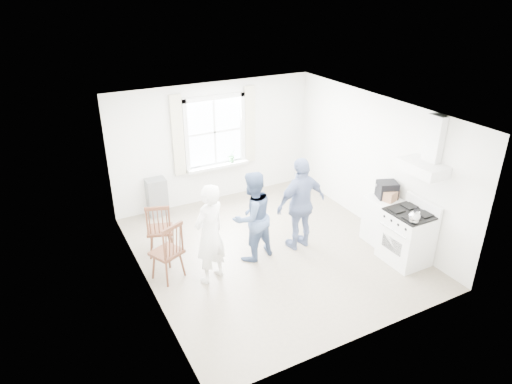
{
  "coord_description": "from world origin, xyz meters",
  "views": [
    {
      "loc": [
        -3.53,
        -6.12,
        4.54
      ],
      "look_at": [
        -0.21,
        0.2,
        1.15
      ],
      "focal_mm": 32.0,
      "sensor_mm": 36.0,
      "label": 1
    }
  ],
  "objects_px": {
    "person_mid": "(252,217)",
    "windsor_chair_b": "(159,225)",
    "gas_stove": "(407,236)",
    "stereo_stack": "(387,190)",
    "windsor_chair_a": "(171,246)",
    "person_left": "(210,234)",
    "person_right": "(301,204)",
    "low_cabinet": "(382,220)"
  },
  "relations": [
    {
      "from": "windsor_chair_a",
      "to": "person_mid",
      "type": "relative_size",
      "value": 0.64
    },
    {
      "from": "person_mid",
      "to": "person_left",
      "type": "bearing_deg",
      "value": 4.11
    },
    {
      "from": "gas_stove",
      "to": "person_mid",
      "type": "relative_size",
      "value": 0.69
    },
    {
      "from": "gas_stove",
      "to": "windsor_chair_a",
      "type": "xyz_separation_m",
      "value": [
        -3.76,
        1.35,
        0.16
      ]
    },
    {
      "from": "low_cabinet",
      "to": "stereo_stack",
      "type": "height_order",
      "value": "stereo_stack"
    },
    {
      "from": "person_left",
      "to": "gas_stove",
      "type": "bearing_deg",
      "value": 136.77
    },
    {
      "from": "windsor_chair_a",
      "to": "person_right",
      "type": "relative_size",
      "value": 0.6
    },
    {
      "from": "gas_stove",
      "to": "stereo_stack",
      "type": "relative_size",
      "value": 2.63
    },
    {
      "from": "gas_stove",
      "to": "windsor_chair_b",
      "type": "bearing_deg",
      "value": 150.43
    },
    {
      "from": "windsor_chair_a",
      "to": "gas_stove",
      "type": "bearing_deg",
      "value": -19.69
    },
    {
      "from": "low_cabinet",
      "to": "windsor_chair_a",
      "type": "bearing_deg",
      "value": 170.42
    },
    {
      "from": "windsor_chair_b",
      "to": "gas_stove",
      "type": "bearing_deg",
      "value": -29.57
    },
    {
      "from": "gas_stove",
      "to": "person_left",
      "type": "bearing_deg",
      "value": 161.48
    },
    {
      "from": "low_cabinet",
      "to": "windsor_chair_b",
      "type": "bearing_deg",
      "value": 159.57
    },
    {
      "from": "windsor_chair_a",
      "to": "windsor_chair_b",
      "type": "distance_m",
      "value": 0.77
    },
    {
      "from": "stereo_stack",
      "to": "person_right",
      "type": "distance_m",
      "value": 1.59
    },
    {
      "from": "low_cabinet",
      "to": "person_left",
      "type": "height_order",
      "value": "person_left"
    },
    {
      "from": "low_cabinet",
      "to": "windsor_chair_b",
      "type": "relative_size",
      "value": 0.87
    },
    {
      "from": "gas_stove",
      "to": "windsor_chair_b",
      "type": "xyz_separation_m",
      "value": [
        -3.72,
        2.11,
        0.15
      ]
    },
    {
      "from": "stereo_stack",
      "to": "windsor_chair_b",
      "type": "bearing_deg",
      "value": 159.95
    },
    {
      "from": "person_left",
      "to": "person_right",
      "type": "distance_m",
      "value": 1.84
    },
    {
      "from": "stereo_stack",
      "to": "person_left",
      "type": "relative_size",
      "value": 0.25
    },
    {
      "from": "person_mid",
      "to": "person_right",
      "type": "xyz_separation_m",
      "value": [
        0.94,
        -0.08,
        0.05
      ]
    },
    {
      "from": "windsor_chair_a",
      "to": "person_left",
      "type": "xyz_separation_m",
      "value": [
        0.57,
        -0.28,
        0.21
      ]
    },
    {
      "from": "stereo_stack",
      "to": "person_left",
      "type": "height_order",
      "value": "person_left"
    },
    {
      "from": "person_left",
      "to": "low_cabinet",
      "type": "bearing_deg",
      "value": 148.82
    },
    {
      "from": "gas_stove",
      "to": "windsor_chair_a",
      "type": "relative_size",
      "value": 1.07
    },
    {
      "from": "low_cabinet",
      "to": "windsor_chair_b",
      "type": "xyz_separation_m",
      "value": [
        -3.79,
        1.41,
        0.18
      ]
    },
    {
      "from": "person_right",
      "to": "person_mid",
      "type": "bearing_deg",
      "value": -9.55
    },
    {
      "from": "person_left",
      "to": "person_right",
      "type": "height_order",
      "value": "person_right"
    },
    {
      "from": "windsor_chair_a",
      "to": "windsor_chair_b",
      "type": "relative_size",
      "value": 1.01
    },
    {
      "from": "person_mid",
      "to": "person_right",
      "type": "bearing_deg",
      "value": 162.81
    },
    {
      "from": "gas_stove",
      "to": "person_left",
      "type": "distance_m",
      "value": 3.39
    },
    {
      "from": "gas_stove",
      "to": "person_right",
      "type": "height_order",
      "value": "person_right"
    },
    {
      "from": "person_mid",
      "to": "windsor_chair_b",
      "type": "bearing_deg",
      "value": -41.1
    },
    {
      "from": "person_mid",
      "to": "person_right",
      "type": "height_order",
      "value": "person_right"
    },
    {
      "from": "windsor_chair_a",
      "to": "person_mid",
      "type": "height_order",
      "value": "person_mid"
    },
    {
      "from": "stereo_stack",
      "to": "person_right",
      "type": "height_order",
      "value": "person_right"
    },
    {
      "from": "windsor_chair_b",
      "to": "person_left",
      "type": "relative_size",
      "value": 0.61
    },
    {
      "from": "person_left",
      "to": "person_mid",
      "type": "xyz_separation_m",
      "value": [
        0.89,
        0.26,
        -0.04
      ]
    },
    {
      "from": "windsor_chair_b",
      "to": "person_left",
      "type": "height_order",
      "value": "person_left"
    },
    {
      "from": "windsor_chair_b",
      "to": "person_left",
      "type": "distance_m",
      "value": 1.19
    }
  ]
}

